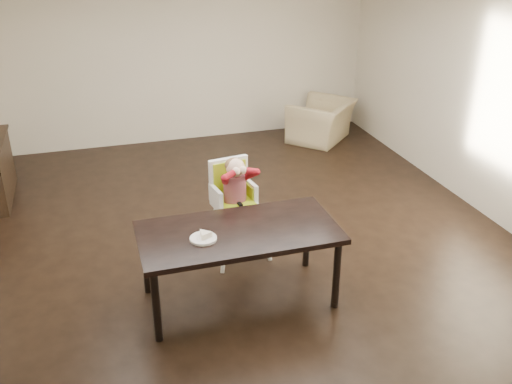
% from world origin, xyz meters
% --- Properties ---
extents(ground, '(7.00, 7.00, 0.00)m').
position_xyz_m(ground, '(0.00, 0.00, 0.00)').
color(ground, black).
rests_on(ground, ground).
extents(room_walls, '(6.02, 7.02, 2.71)m').
position_xyz_m(room_walls, '(0.00, 0.00, 1.86)').
color(room_walls, beige).
rests_on(room_walls, ground).
extents(dining_table, '(1.80, 0.90, 0.75)m').
position_xyz_m(dining_table, '(-0.34, -1.03, 0.67)').
color(dining_table, black).
rests_on(dining_table, ground).
extents(high_chair, '(0.53, 0.53, 1.12)m').
position_xyz_m(high_chair, '(-0.16, -0.21, 0.79)').
color(high_chair, white).
rests_on(high_chair, ground).
extents(plate, '(0.25, 0.25, 0.07)m').
position_xyz_m(plate, '(-0.67, -1.10, 0.77)').
color(plate, white).
rests_on(plate, dining_table).
extents(armchair, '(1.16, 1.15, 0.87)m').
position_xyz_m(armchair, '(2.09, 2.80, 0.43)').
color(armchair, tan).
rests_on(armchair, ground).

